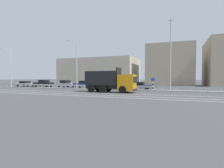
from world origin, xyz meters
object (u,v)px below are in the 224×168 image
object	(u,v)px
street_lamp_0	(10,66)
street_lamp_1	(76,63)
median_road_sign	(153,84)
parked_car_2	(66,84)
parked_car_1	(44,83)
parked_car_3	(84,84)
parked_car_4	(110,85)
parked_car_0	(25,84)
parked_car_5	(140,86)
street_lamp_2	(171,54)
dump_truck	(117,83)

from	to	relation	value
street_lamp_0	street_lamp_1	xyz separation A→B (m)	(16.95, 0.04, 0.33)
median_road_sign	parked_car_2	world-z (taller)	median_road_sign
parked_car_1	parked_car_3	bearing A→B (deg)	-95.57
median_road_sign	parked_car_4	bearing A→B (deg)	158.35
median_road_sign	parked_car_2	size ratio (longest dim) A/B	0.53
parked_car_0	parked_car_5	distance (m)	28.38
parked_car_2	parked_car_4	bearing A→B (deg)	93.05
parked_car_5	parked_car_1	bearing A→B (deg)	-92.07
parked_car_0	parked_car_4	distance (m)	22.40
parked_car_1	parked_car_2	size ratio (longest dim) A/B	1.12
parked_car_1	street_lamp_0	bearing A→B (deg)	122.10
parked_car_0	median_road_sign	bearing A→B (deg)	82.96
median_road_sign	street_lamp_1	bearing A→B (deg)	-179.00
street_lamp_1	street_lamp_2	world-z (taller)	street_lamp_2
street_lamp_1	parked_car_2	world-z (taller)	street_lamp_1
median_road_sign	parked_car_1	bearing A→B (deg)	171.63
parked_car_0	street_lamp_0	bearing A→B (deg)	-0.30
median_road_sign	parked_car_3	xyz separation A→B (m)	(-14.75, 3.43, -0.39)
dump_truck	parked_car_1	distance (m)	22.64
parked_car_0	dump_truck	bearing A→B (deg)	72.29
parked_car_2	parked_car_5	bearing A→B (deg)	92.96
median_road_sign	street_lamp_1	size ratio (longest dim) A/B	0.25
street_lamp_2	parked_car_2	bearing A→B (deg)	169.76
street_lamp_2	parked_car_2	xyz separation A→B (m)	(-22.12, 3.99, -5.05)
parked_car_0	street_lamp_1	bearing A→B (deg)	76.52
parked_car_2	street_lamp_2	bearing A→B (deg)	83.85
street_lamp_0	street_lamp_1	bearing A→B (deg)	0.15
parked_car_5	parked_car_2	bearing A→B (deg)	-92.18
dump_truck	street_lamp_1	distance (m)	11.24
street_lamp_0	street_lamp_2	size ratio (longest dim) A/B	0.79
parked_car_1	parked_car_4	size ratio (longest dim) A/B	1.09
street_lamp_0	parked_car_1	bearing A→B (deg)	35.90
parked_car_3	parked_car_4	world-z (taller)	parked_car_3
street_lamp_0	parked_car_2	size ratio (longest dim) A/B	2.01
street_lamp_1	parked_car_2	size ratio (longest dim) A/B	2.12
median_road_sign	parked_car_5	size ratio (longest dim) A/B	0.50
parked_car_0	parked_car_5	bearing A→B (deg)	89.02
street_lamp_0	parked_car_2	xyz separation A→B (m)	(11.80, 3.98, -3.90)
parked_car_3	parked_car_5	xyz separation A→B (m)	(11.91, -0.07, -0.07)
dump_truck	street_lamp_2	xyz separation A→B (m)	(7.29, 4.34, 4.49)
street_lamp_0	street_lamp_1	size ratio (longest dim) A/B	0.95
street_lamp_2	parked_car_2	world-z (taller)	street_lamp_2
parked_car_5	street_lamp_1	bearing A→B (deg)	-73.52
dump_truck	parked_car_5	distance (m)	8.23
parked_car_3	parked_car_4	bearing A→B (deg)	-93.94
parked_car_4	parked_car_5	world-z (taller)	parked_car_5
street_lamp_0	parked_car_2	distance (m)	13.05
street_lamp_0	parked_car_2	bearing A→B (deg)	18.65
parked_car_0	parked_car_2	xyz separation A→B (m)	(11.79, -0.07, 0.10)
street_lamp_2	street_lamp_1	bearing A→B (deg)	179.82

